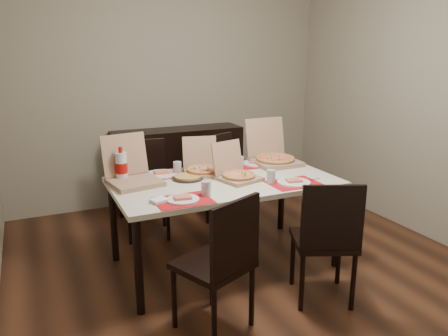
{
  "coord_description": "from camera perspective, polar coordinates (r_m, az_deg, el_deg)",
  "views": [
    {
      "loc": [
        -1.57,
        -2.95,
        1.78
      ],
      "look_at": [
        -0.14,
        0.17,
        0.85
      ],
      "focal_mm": 35.0,
      "sensor_mm": 36.0,
      "label": 1
    }
  ],
  "objects": [
    {
      "name": "chair_far_right",
      "position": [
        4.57,
        0.29,
        -0.94
      ],
      "size": [
        0.55,
        0.55,
        0.93
      ],
      "color": "black",
      "rests_on": "ground"
    },
    {
      "name": "setting_far_left",
      "position": [
        3.75,
        -7.94,
        -0.61
      ],
      "size": [
        0.48,
        0.3,
        0.11
      ],
      "color": "#BA0C14",
      "rests_on": "dining_table"
    },
    {
      "name": "dip_bowl",
      "position": [
        3.78,
        0.87,
        -0.39
      ],
      "size": [
        0.16,
        0.16,
        0.03
      ],
      "primitive_type": "imported",
      "rotation": [
        0.0,
        0.0,
        0.24
      ],
      "color": "white",
      "rests_on": "dining_table"
    },
    {
      "name": "chair_far_left",
      "position": [
        4.36,
        -10.19,
        -1.99
      ],
      "size": [
        0.49,
        0.49,
        0.93
      ],
      "color": "black",
      "rests_on": "ground"
    },
    {
      "name": "setting_far_right",
      "position": [
        4.03,
        3.61,
        0.65
      ],
      "size": [
        0.48,
        0.3,
        0.11
      ],
      "color": "#BA0C14",
      "rests_on": "dining_table"
    },
    {
      "name": "chair_near_right",
      "position": [
        3.18,
        13.22,
        -8.75
      ],
      "size": [
        0.55,
        0.55,
        0.93
      ],
      "color": "black",
      "rests_on": "ground"
    },
    {
      "name": "pizza_box_left",
      "position": [
        3.55,
        -11.87,
        -1.0
      ],
      "size": [
        0.44,
        0.47,
        0.38
      ],
      "color": "#947255",
      "rests_on": "dining_table"
    },
    {
      "name": "setting_near_left",
      "position": [
        3.12,
        -4.93,
        -3.75
      ],
      "size": [
        0.47,
        0.3,
        0.11
      ],
      "color": "#BA0C14",
      "rests_on": "dining_table"
    },
    {
      "name": "faina_plate",
      "position": [
        3.61,
        -4.76,
        -1.23
      ],
      "size": [
        0.26,
        0.26,
        0.03
      ],
      "color": "black",
      "rests_on": "dining_table"
    },
    {
      "name": "soda_bottle",
      "position": [
        3.59,
        -13.25,
        0.12
      ],
      "size": [
        0.1,
        0.1,
        0.29
      ],
      "color": "silver",
      "rests_on": "dining_table"
    },
    {
      "name": "chair_near_left",
      "position": [
        2.79,
        -0.36,
        -11.85
      ],
      "size": [
        0.55,
        0.55,
        0.93
      ],
      "color": "black",
      "rests_on": "ground"
    },
    {
      "name": "pizza_box_center",
      "position": [
        3.57,
        1.66,
        -0.73
      ],
      "size": [
        0.38,
        0.4,
        0.3
      ],
      "color": "#947255",
      "rests_on": "dining_table"
    },
    {
      "name": "pizza_box_right",
      "position": [
        4.1,
        6.48,
        1.41
      ],
      "size": [
        0.4,
        0.45,
        0.4
      ],
      "color": "#947255",
      "rests_on": "dining_table"
    },
    {
      "name": "ground",
      "position": [
        3.79,
        3.16,
        -13.04
      ],
      "size": [
        3.8,
        4.0,
        0.02
      ],
      "primitive_type": "cube",
      "color": "#482716",
      "rests_on": "ground"
    },
    {
      "name": "sideboard",
      "position": [
        5.16,
        -5.96,
        0.15
      ],
      "size": [
        1.5,
        0.4,
        0.9
      ],
      "primitive_type": "cube",
      "color": "black",
      "rests_on": "ground"
    },
    {
      "name": "napkin_loose",
      "position": [
        3.61,
        2.08,
        -1.26
      ],
      "size": [
        0.16,
        0.16,
        0.02
      ],
      "primitive_type": "cube",
      "rotation": [
        0.0,
        0.0,
        0.92
      ],
      "color": "white",
      "rests_on": "dining_table"
    },
    {
      "name": "setting_near_right",
      "position": [
        3.52,
        8.35,
        -1.67
      ],
      "size": [
        0.47,
        0.3,
        0.11
      ],
      "color": "#BA0C14",
      "rests_on": "dining_table"
    },
    {
      "name": "dining_table",
      "position": [
        3.6,
        0.0,
        -2.56
      ],
      "size": [
        1.8,
        1.0,
        0.75
      ],
      "color": "beige",
      "rests_on": "ground"
    },
    {
      "name": "pizza_box_extra",
      "position": [
        3.75,
        -2.92,
        0.03
      ],
      "size": [
        0.37,
        0.39,
        0.3
      ],
      "color": "#947255",
      "rests_on": "dining_table"
    },
    {
      "name": "room_walls",
      "position": [
        3.73,
        0.37,
        14.46
      ],
      "size": [
        3.84,
        4.02,
        2.62
      ],
      "color": "gray",
      "rests_on": "ground"
    }
  ]
}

